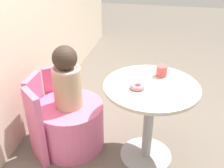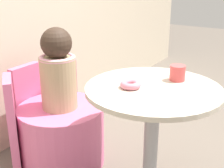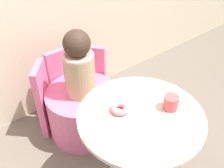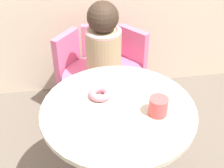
% 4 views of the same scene
% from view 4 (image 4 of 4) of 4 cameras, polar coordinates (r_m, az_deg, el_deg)
% --- Properties ---
extents(round_table, '(0.72, 0.72, 0.70)m').
position_cam_4_polar(round_table, '(1.56, 1.08, -9.94)').
color(round_table, '#99999E').
rests_on(round_table, ground_plane).
extents(tub_chair, '(0.57, 0.57, 0.42)m').
position_cam_4_polar(tub_chair, '(2.25, -1.41, -2.89)').
color(tub_chair, '#DB6693').
rests_on(tub_chair, ground_plane).
extents(booth_backrest, '(0.67, 0.25, 0.65)m').
position_cam_4_polar(booth_backrest, '(2.38, -2.20, 2.90)').
color(booth_backrest, '#DB6693').
rests_on(booth_backrest, ground_plane).
extents(child_figure, '(0.23, 0.23, 0.53)m').
position_cam_4_polar(child_figure, '(2.00, -1.60, 7.47)').
color(child_figure, tan).
rests_on(child_figure, tub_chair).
extents(donut, '(0.11, 0.11, 0.03)m').
position_cam_4_polar(donut, '(1.48, -2.22, -1.80)').
color(donut, pink).
rests_on(donut, round_table).
extents(cup, '(0.08, 0.08, 0.08)m').
position_cam_4_polar(cup, '(1.39, 8.46, -4.07)').
color(cup, '#DB4C4C').
rests_on(cup, round_table).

